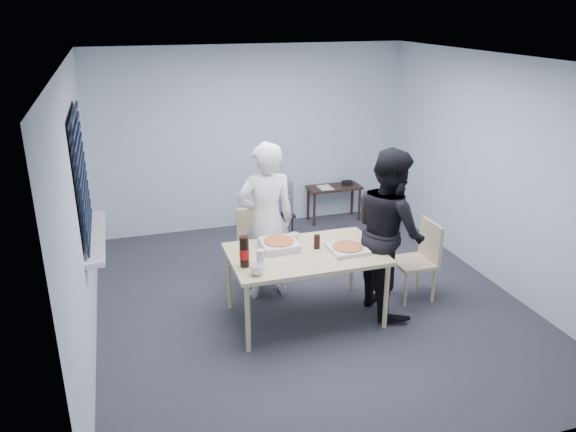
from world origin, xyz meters
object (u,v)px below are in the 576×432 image
object	(u,v)px
mug_b	(295,237)
soda_bottle	(244,252)
dining_table	(305,258)
person_white	(266,221)
person_black	(389,231)
stool	(280,220)
mug_a	(257,270)
backpack	(281,198)
chair_right	(421,255)
chair_far	(257,241)
side_table	(334,192)

from	to	relation	value
mug_b	soda_bottle	size ratio (longest dim) A/B	0.33
dining_table	person_white	bearing A→B (deg)	111.42
person_black	mug_b	world-z (taller)	person_black
person_white	stool	xyz separation A→B (m)	(0.55, 1.30, -0.53)
person_black	mug_a	world-z (taller)	person_black
backpack	mug_b	size ratio (longest dim) A/B	4.32
chair_right	stool	distance (m)	2.15
person_black	stool	world-z (taller)	person_black
stool	mug_b	distance (m)	1.72
soda_bottle	stool	bearing A→B (deg)	64.81
dining_table	person_white	size ratio (longest dim) A/B	0.87
chair_right	stool	xyz separation A→B (m)	(-1.06, 1.87, -0.16)
stool	mug_b	bearing A→B (deg)	-101.35
chair_far	chair_right	world-z (taller)	same
dining_table	stool	distance (m)	1.97
mug_a	chair_right	bearing A→B (deg)	11.34
dining_table	side_table	xyz separation A→B (m)	(1.35, 2.59, -0.24)
dining_table	mug_a	size ratio (longest dim) A/B	12.53
side_table	stool	distance (m)	1.24
stool	person_black	bearing A→B (deg)	-73.02
side_table	mug_a	bearing A→B (deg)	-123.51
side_table	backpack	size ratio (longest dim) A/B	1.86
side_table	mug_a	size ratio (longest dim) A/B	6.54
chair_right	person_white	size ratio (longest dim) A/B	0.50
backpack	mug_a	xyz separation A→B (m)	(-0.89, -2.24, 0.13)
mug_b	person_white	bearing A→B (deg)	124.45
side_table	stool	size ratio (longest dim) A/B	1.74
dining_table	stool	world-z (taller)	dining_table
chair_far	soda_bottle	xyz separation A→B (m)	(-0.39, -1.09, 0.38)
dining_table	mug_b	distance (m)	0.31
chair_far	side_table	bearing A→B (deg)	45.16
chair_right	mug_a	bearing A→B (deg)	-168.66
side_table	backpack	bearing A→B (deg)	-146.88
chair_right	backpack	size ratio (longest dim) A/B	2.06
chair_far	backpack	bearing A→B (deg)	58.74
dining_table	side_table	distance (m)	2.92
soda_bottle	dining_table	bearing A→B (deg)	11.16
backpack	stool	bearing A→B (deg)	77.04
mug_b	backpack	bearing A→B (deg)	78.56
backpack	mug_a	bearing A→B (deg)	-124.70
dining_table	chair_right	world-z (taller)	chair_right
stool	mug_a	world-z (taller)	mug_a
mug_a	backpack	bearing A→B (deg)	68.26
chair_right	person_black	world-z (taller)	person_black
chair_far	side_table	distance (m)	2.29
side_table	backpack	xyz separation A→B (m)	(-1.04, -0.68, 0.22)
chair_right	stool	size ratio (longest dim) A/B	1.92
stool	person_white	bearing A→B (deg)	-112.85
backpack	person_black	bearing A→B (deg)	-85.88
person_white	person_black	distance (m)	1.32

